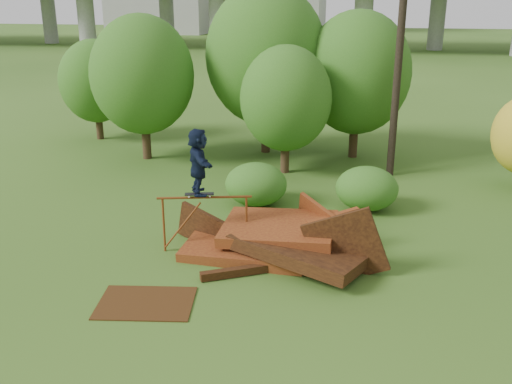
% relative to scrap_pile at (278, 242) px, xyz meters
% --- Properties ---
extents(ground, '(240.00, 240.00, 0.00)m').
position_rel_scrap_pile_xyz_m(ground, '(0.09, -1.50, -0.43)').
color(ground, '#2D5116').
rests_on(ground, ground).
extents(scrap_pile, '(6.00, 3.64, 2.23)m').
position_rel_scrap_pile_xyz_m(scrap_pile, '(0.00, 0.00, 0.00)').
color(scrap_pile, '#521B0E').
rests_on(scrap_pile, ground).
extents(grind_rail, '(2.44, 0.73, 1.55)m').
position_rel_scrap_pile_xyz_m(grind_rail, '(-2.00, 0.02, 0.70)').
color(grind_rail, brown).
rests_on(grind_rail, ground).
extents(skateboard, '(0.79, 0.40, 0.08)m').
position_rel_scrap_pile_xyz_m(skateboard, '(-2.13, -0.01, 1.19)').
color(skateboard, black).
rests_on(skateboard, grind_rail).
extents(skater, '(1.17, 1.69, 1.75)m').
position_rel_scrap_pile_xyz_m(skater, '(-2.13, -0.01, 2.08)').
color(skater, black).
rests_on(skater, skateboard).
extents(flat_plate, '(2.36, 1.86, 0.03)m').
position_rel_scrap_pile_xyz_m(flat_plate, '(-2.50, -3.02, -0.41)').
color(flat_plate, '#3C220C').
rests_on(flat_plate, ground).
extents(tree_0, '(4.22, 4.22, 5.95)m').
position_rel_scrap_pile_xyz_m(tree_0, '(-7.12, 8.41, 3.09)').
color(tree_0, black).
rests_on(tree_0, ground).
extents(tree_1, '(5.12, 5.12, 7.12)m').
position_rel_scrap_pile_xyz_m(tree_1, '(-2.39, 10.53, 3.75)').
color(tree_1, black).
rests_on(tree_1, ground).
extents(tree_2, '(3.48, 3.48, 4.90)m').
position_rel_scrap_pile_xyz_m(tree_2, '(-1.07, 7.64, 2.47)').
color(tree_2, black).
rests_on(tree_2, ground).
extents(tree_3, '(4.40, 4.40, 6.10)m').
position_rel_scrap_pile_xyz_m(tree_3, '(1.43, 10.48, 3.14)').
color(tree_3, black).
rests_on(tree_3, ground).
extents(tree_6, '(3.38, 3.38, 4.72)m').
position_rel_scrap_pile_xyz_m(tree_6, '(-10.71, 11.26, 2.35)').
color(tree_6, black).
rests_on(tree_6, ground).
extents(shrub_left, '(2.05, 1.89, 1.42)m').
position_rel_scrap_pile_xyz_m(shrub_left, '(-1.40, 3.80, 0.28)').
color(shrub_left, '#265717').
rests_on(shrub_left, ground).
extents(shrub_right, '(2.01, 1.84, 1.42)m').
position_rel_scrap_pile_xyz_m(shrub_right, '(2.17, 4.11, 0.29)').
color(shrub_right, '#265717').
rests_on(shrub_right, ground).
extents(utility_pole, '(1.40, 0.28, 10.36)m').
position_rel_scrap_pile_xyz_m(utility_pole, '(2.97, 8.10, 4.83)').
color(utility_pole, black).
rests_on(utility_pole, ground).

